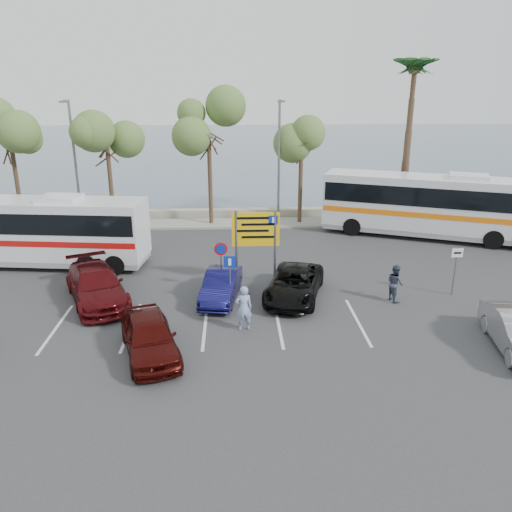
{
  "coord_description": "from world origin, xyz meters",
  "views": [
    {
      "loc": [
        -0.05,
        -18.82,
        8.95
      ],
      "look_at": [
        1.0,
        3.0,
        1.48
      ],
      "focal_mm": 35.0,
      "sensor_mm": 36.0,
      "label": 1
    }
  ],
  "objects_px": {
    "pedestrian_near": "(244,308)",
    "car_red": "(149,336)",
    "car_blue": "(221,286)",
    "car_maroon": "(96,285)",
    "pedestrian_far": "(395,283)",
    "coach_bus_right": "(431,208)",
    "coach_bus_left": "(31,233)",
    "street_lamp_left": "(74,158)",
    "street_lamp_right": "(279,157)",
    "direction_sign": "(256,235)",
    "suv_black": "(294,284)"
  },
  "relations": [
    {
      "from": "car_red",
      "to": "pedestrian_far",
      "type": "relative_size",
      "value": 2.58
    },
    {
      "from": "pedestrian_near",
      "to": "pedestrian_far",
      "type": "relative_size",
      "value": 1.1
    },
    {
      "from": "coach_bus_right",
      "to": "pedestrian_far",
      "type": "distance_m",
      "value": 10.84
    },
    {
      "from": "street_lamp_left",
      "to": "street_lamp_right",
      "type": "relative_size",
      "value": 1.0
    },
    {
      "from": "coach_bus_left",
      "to": "pedestrian_near",
      "type": "relative_size",
      "value": 6.71
    },
    {
      "from": "street_lamp_left",
      "to": "coach_bus_left",
      "type": "relative_size",
      "value": 0.66
    },
    {
      "from": "car_blue",
      "to": "pedestrian_near",
      "type": "bearing_deg",
      "value": -63.76
    },
    {
      "from": "coach_bus_left",
      "to": "pedestrian_near",
      "type": "xyz_separation_m",
      "value": [
        10.84,
        -7.96,
        -0.82
      ]
    },
    {
      "from": "coach_bus_left",
      "to": "street_lamp_right",
      "type": "bearing_deg",
      "value": 27.44
    },
    {
      "from": "direction_sign",
      "to": "car_red",
      "type": "distance_m",
      "value": 7.75
    },
    {
      "from": "direction_sign",
      "to": "suv_black",
      "type": "height_order",
      "value": "direction_sign"
    },
    {
      "from": "coach_bus_left",
      "to": "coach_bus_right",
      "type": "distance_m",
      "value": 22.97
    },
    {
      "from": "car_blue",
      "to": "pedestrian_far",
      "type": "relative_size",
      "value": 2.38
    },
    {
      "from": "direction_sign",
      "to": "pedestrian_near",
      "type": "xyz_separation_m",
      "value": [
        -0.69,
        -4.65,
        -1.53
      ]
    },
    {
      "from": "car_red",
      "to": "pedestrian_far",
      "type": "xyz_separation_m",
      "value": [
        9.98,
        4.21,
        0.1
      ]
    },
    {
      "from": "coach_bus_left",
      "to": "street_lamp_left",
      "type": "bearing_deg",
      "value": 85.75
    },
    {
      "from": "coach_bus_right",
      "to": "street_lamp_right",
      "type": "bearing_deg",
      "value": 161.63
    },
    {
      "from": "street_lamp_right",
      "to": "direction_sign",
      "type": "bearing_deg",
      "value": -100.94
    },
    {
      "from": "street_lamp_left",
      "to": "car_blue",
      "type": "bearing_deg",
      "value": -51.97
    },
    {
      "from": "suv_black",
      "to": "pedestrian_far",
      "type": "bearing_deg",
      "value": 9.94
    },
    {
      "from": "street_lamp_left",
      "to": "pedestrian_far",
      "type": "distance_m",
      "value": 21.43
    },
    {
      "from": "coach_bus_right",
      "to": "car_maroon",
      "type": "distance_m",
      "value": 20.24
    },
    {
      "from": "coach_bus_left",
      "to": "car_blue",
      "type": "distance_m",
      "value": 11.16
    },
    {
      "from": "coach_bus_right",
      "to": "car_maroon",
      "type": "bearing_deg",
      "value": -153.55
    },
    {
      "from": "pedestrian_far",
      "to": "direction_sign",
      "type": "bearing_deg",
      "value": 55.07
    },
    {
      "from": "car_maroon",
      "to": "suv_black",
      "type": "distance_m",
      "value": 8.63
    },
    {
      "from": "car_blue",
      "to": "suv_black",
      "type": "bearing_deg",
      "value": 8.99
    },
    {
      "from": "coach_bus_right",
      "to": "pedestrian_far",
      "type": "xyz_separation_m",
      "value": [
        -5.12,
        -9.5,
        -1.04
      ]
    },
    {
      "from": "car_blue",
      "to": "car_maroon",
      "type": "height_order",
      "value": "car_maroon"
    },
    {
      "from": "coach_bus_right",
      "to": "car_maroon",
      "type": "height_order",
      "value": "coach_bus_right"
    },
    {
      "from": "car_blue",
      "to": "pedestrian_far",
      "type": "distance_m",
      "value": 7.59
    },
    {
      "from": "direction_sign",
      "to": "coach_bus_left",
      "type": "distance_m",
      "value": 12.01
    },
    {
      "from": "coach_bus_left",
      "to": "pedestrian_far",
      "type": "xyz_separation_m",
      "value": [
        17.5,
        -5.5,
        -0.9
      ]
    },
    {
      "from": "car_red",
      "to": "street_lamp_right",
      "type": "bearing_deg",
      "value": 53.15
    },
    {
      "from": "street_lamp_right",
      "to": "car_blue",
      "type": "height_order",
      "value": "street_lamp_right"
    },
    {
      "from": "coach_bus_left",
      "to": "car_red",
      "type": "bearing_deg",
      "value": -52.25
    },
    {
      "from": "coach_bus_left",
      "to": "suv_black",
      "type": "height_order",
      "value": "coach_bus_left"
    },
    {
      "from": "suv_black",
      "to": "street_lamp_right",
      "type": "bearing_deg",
      "value": 104.71
    },
    {
      "from": "street_lamp_right",
      "to": "pedestrian_near",
      "type": "height_order",
      "value": "street_lamp_right"
    },
    {
      "from": "street_lamp_right",
      "to": "coach_bus_left",
      "type": "bearing_deg",
      "value": -152.56
    },
    {
      "from": "street_lamp_left",
      "to": "suv_black",
      "type": "relative_size",
      "value": 1.7
    },
    {
      "from": "direction_sign",
      "to": "coach_bus_left",
      "type": "height_order",
      "value": "coach_bus_left"
    },
    {
      "from": "street_lamp_left",
      "to": "pedestrian_near",
      "type": "height_order",
      "value": "street_lamp_left"
    },
    {
      "from": "direction_sign",
      "to": "coach_bus_right",
      "type": "bearing_deg",
      "value": 33.37
    },
    {
      "from": "car_maroon",
      "to": "car_red",
      "type": "relative_size",
      "value": 1.23
    },
    {
      "from": "street_lamp_left",
      "to": "direction_sign",
      "type": "height_order",
      "value": "street_lamp_left"
    },
    {
      "from": "suv_black",
      "to": "car_maroon",
      "type": "bearing_deg",
      "value": -163.5
    },
    {
      "from": "coach_bus_left",
      "to": "car_blue",
      "type": "relative_size",
      "value": 3.1
    },
    {
      "from": "direction_sign",
      "to": "coach_bus_right",
      "type": "distance_m",
      "value": 13.29
    },
    {
      "from": "pedestrian_near",
      "to": "car_red",
      "type": "bearing_deg",
      "value": 17.42
    }
  ]
}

